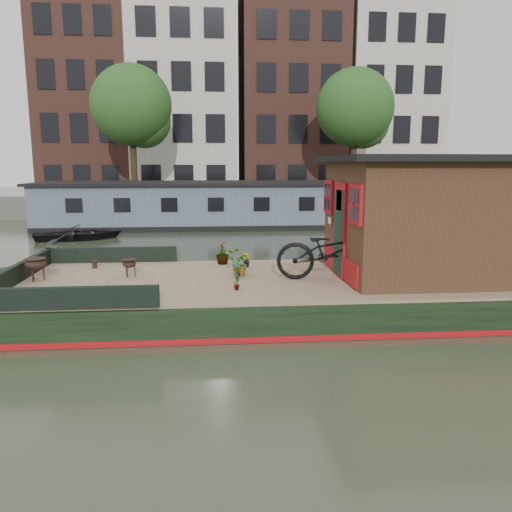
{
  "coord_description": "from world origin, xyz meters",
  "views": [
    {
      "loc": [
        -2.12,
        -9.77,
        2.9
      ],
      "look_at": [
        -1.23,
        0.5,
        1.01
      ],
      "focal_mm": 35.0,
      "sensor_mm": 36.0,
      "label": 1
    }
  ],
  "objects": [
    {
      "name": "bollard_port",
      "position": [
        -4.74,
        1.25,
        0.74
      ],
      "size": [
        0.16,
        0.16,
        0.18
      ],
      "primitive_type": "cylinder",
      "color": "black",
      "rests_on": "houseboat_deck"
    },
    {
      "name": "potted_plant_e",
      "position": [
        -1.71,
        -0.96,
        0.82
      ],
      "size": [
        0.17,
        0.21,
        0.34
      ],
      "primitive_type": "imported",
      "rotation": [
        0.0,
        0.0,
        1.27
      ],
      "color": "brown",
      "rests_on": "houseboat_deck"
    },
    {
      "name": "cabin",
      "position": [
        2.19,
        0.0,
        1.88
      ],
      "size": [
        4.0,
        3.5,
        2.42
      ],
      "color": "#2F2012",
      "rests_on": "houseboat_deck"
    },
    {
      "name": "bicycle",
      "position": [
        0.2,
        -0.31,
        1.22
      ],
      "size": [
        2.28,
        1.14,
        1.15
      ],
      "primitive_type": "imported",
      "rotation": [
        0.0,
        0.0,
        1.39
      ],
      "color": "black",
      "rests_on": "houseboat_deck"
    },
    {
      "name": "dinghy",
      "position": [
        -7.43,
        10.25,
        0.34
      ],
      "size": [
        3.81,
        3.14,
        0.69
      ],
      "primitive_type": "imported",
      "rotation": [
        0.0,
        0.0,
        1.83
      ],
      "color": "black",
      "rests_on": "ground"
    },
    {
      "name": "bollard_stbd",
      "position": [
        -4.63,
        -1.53,
        0.75
      ],
      "size": [
        0.18,
        0.18,
        0.2
      ],
      "primitive_type": "cylinder",
      "color": "black",
      "rests_on": "houseboat_deck"
    },
    {
      "name": "far_houseboat",
      "position": [
        0.0,
        14.0,
        0.97
      ],
      "size": [
        20.4,
        4.4,
        2.11
      ],
      "color": "slate",
      "rests_on": "ground"
    },
    {
      "name": "brazier_front",
      "position": [
        -3.83,
        0.33,
        0.83
      ],
      "size": [
        0.43,
        0.43,
        0.37
      ],
      "primitive_type": null,
      "rotation": [
        0.0,
        0.0,
        0.31
      ],
      "color": "black",
      "rests_on": "houseboat_deck"
    },
    {
      "name": "tree_left",
      "position": [
        -6.36,
        19.07,
        5.89
      ],
      "size": [
        4.4,
        4.4,
        7.4
      ],
      "color": "#332316",
      "rests_on": "quay"
    },
    {
      "name": "houseboat_deck",
      "position": [
        0.0,
        0.0,
        0.62
      ],
      "size": [
        11.8,
        3.8,
        0.05
      ],
      "primitive_type": "cube",
      "color": "#9C8760",
      "rests_on": "houseboat_hull"
    },
    {
      "name": "potted_plant_c",
      "position": [
        -1.61,
        0.24,
        0.91
      ],
      "size": [
        0.55,
        0.51,
        0.52
      ],
      "primitive_type": "imported",
      "rotation": [
        0.0,
        0.0,
        3.37
      ],
      "color": "#9D5B2D",
      "rests_on": "houseboat_deck"
    },
    {
      "name": "potted_plant_b",
      "position": [
        -1.41,
        1.11,
        0.81
      ],
      "size": [
        0.22,
        0.23,
        0.32
      ],
      "primitive_type": "imported",
      "rotation": [
        0.0,
        0.0,
        2.27
      ],
      "color": "brown",
      "rests_on": "houseboat_deck"
    },
    {
      "name": "brazier_rear",
      "position": [
        -5.6,
        0.14,
        0.87
      ],
      "size": [
        0.44,
        0.44,
        0.45
      ],
      "primitive_type": null,
      "rotation": [
        0.0,
        0.0,
        -0.06
      ],
      "color": "black",
      "rests_on": "houseboat_deck"
    },
    {
      "name": "townhouse_row",
      "position": [
        0.15,
        27.5,
        7.9
      ],
      "size": [
        27.25,
        8.0,
        16.5
      ],
      "color": "brown",
      "rests_on": "ground"
    },
    {
      "name": "quay",
      "position": [
        0.0,
        20.5,
        0.45
      ],
      "size": [
        60.0,
        6.0,
        0.9
      ],
      "primitive_type": "cube",
      "color": "#47443F",
      "rests_on": "ground"
    },
    {
      "name": "houseboat_hull",
      "position": [
        -1.33,
        0.0,
        0.27
      ],
      "size": [
        14.01,
        4.02,
        0.6
      ],
      "color": "black",
      "rests_on": "ground"
    },
    {
      "name": "tree_right",
      "position": [
        6.14,
        19.07,
        5.89
      ],
      "size": [
        4.4,
        4.4,
        7.4
      ],
      "color": "#332316",
      "rests_on": "quay"
    },
    {
      "name": "ground",
      "position": [
        0.0,
        0.0,
        0.0
      ],
      "size": [
        120.0,
        120.0,
        0.0
      ],
      "primitive_type": "plane",
      "color": "#29311F",
      "rests_on": "ground"
    },
    {
      "name": "bow_bulwark",
      "position": [
        -5.07,
        0.0,
        0.82
      ],
      "size": [
        3.0,
        4.0,
        0.35
      ],
      "color": "black",
      "rests_on": "houseboat_deck"
    },
    {
      "name": "potted_plant_a",
      "position": [
        -1.66,
        -0.04,
        0.83
      ],
      "size": [
        0.22,
        0.18,
        0.37
      ],
      "primitive_type": "imported",
      "rotation": [
        0.0,
        0.0,
        0.25
      ],
      "color": "brown",
      "rests_on": "houseboat_deck"
    },
    {
      "name": "potted_plant_d",
      "position": [
        -1.92,
        1.48,
        0.91
      ],
      "size": [
        0.31,
        0.31,
        0.53
      ],
      "primitive_type": "imported",
      "rotation": [
        0.0,
        0.0,
        4.65
      ],
      "color": "brown",
      "rests_on": "houseboat_deck"
    }
  ]
}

